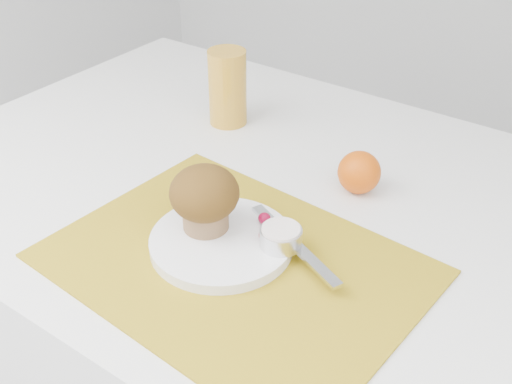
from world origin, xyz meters
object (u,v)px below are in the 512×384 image
Objects in this scene: muffin at (205,197)px; table at (271,357)px; plate at (222,242)px; juice_glass at (228,88)px; orange at (359,172)px.

table is at bearing 86.68° from muffin.
juice_glass is (-0.22, 0.30, 0.06)m from plate.
table is at bearing -144.22° from orange.
orange is (0.10, 0.08, 0.41)m from table.
orange is at bearing 35.78° from table.
table is 8.73× the size of juice_glass.
table is at bearing -35.32° from juice_glass.
muffin is (0.19, -0.30, 0.00)m from juice_glass.
juice_glass reaches higher than plate.
muffin is at bearing -57.22° from juice_glass.
plate is (0.02, -0.16, 0.39)m from table.
juice_glass is at bearing 126.32° from plate.
muffin reaches higher than orange.
orange is 0.48× the size of juice_glass.
orange is 0.31m from juice_glass.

